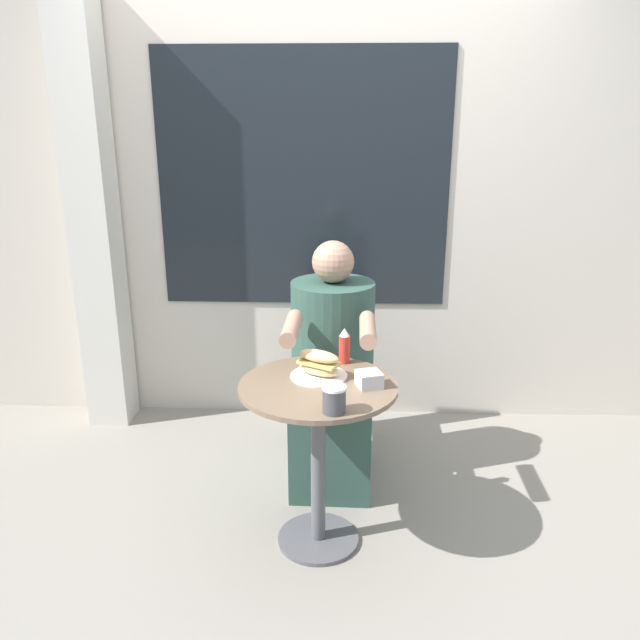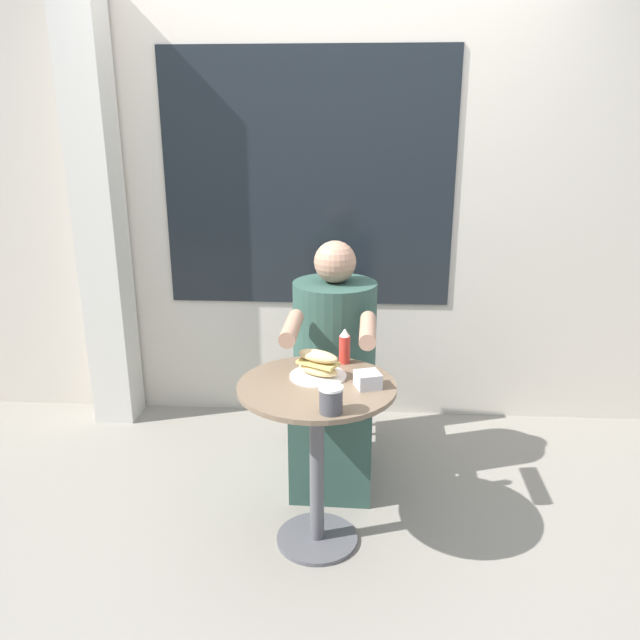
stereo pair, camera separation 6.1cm
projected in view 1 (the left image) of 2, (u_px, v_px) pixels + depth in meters
The scene contains 10 objects.
ground_plane at pixel (318, 540), 2.64m from camera, with size 8.00×8.00×0.00m, color gray.
storefront_wall at pixel (327, 177), 3.43m from camera, with size 8.00×0.09×2.80m.
lattice_pillar at pixel (93, 217), 3.37m from camera, with size 0.22×0.22×2.40m.
cafe_table at pixel (318, 430), 2.48m from camera, with size 0.62×0.62×0.72m.
diner_chair at pixel (334, 352), 3.31m from camera, with size 0.39×0.39×0.87m.
seated_diner at pixel (332, 382), 2.98m from camera, with size 0.40×0.71×1.18m.
sandwich_on_plate at pixel (318, 366), 2.48m from camera, with size 0.23×0.23×0.11m.
drink_cup at pixel (334, 399), 2.18m from camera, with size 0.09×0.09×0.10m.
napkin_box at pixel (369, 379), 2.39m from camera, with size 0.11×0.11×0.06m.
condiment_bottle at pixel (344, 346), 2.62m from camera, with size 0.05×0.05×0.15m.
Camera 1 is at (0.09, -2.23, 1.70)m, focal length 35.00 mm.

